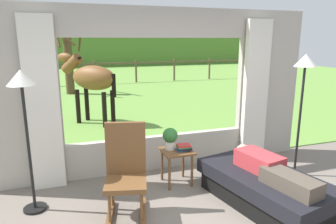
# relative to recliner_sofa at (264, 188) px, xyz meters

# --- Properties ---
(back_wall_with_window) EXTENTS (5.20, 0.12, 2.55)m
(back_wall_with_window) POSITION_rel_recliner_sofa_xyz_m (-0.93, 1.55, 1.03)
(back_wall_with_window) COLOR #ADA599
(back_wall_with_window) RESTS_ON ground_plane
(curtain_panel_left) EXTENTS (0.44, 0.10, 2.40)m
(curtain_panel_left) POSITION_rel_recliner_sofa_xyz_m (-2.62, 1.41, 0.98)
(curtain_panel_left) COLOR silver
(curtain_panel_left) RESTS_ON ground_plane
(curtain_panel_right) EXTENTS (0.44, 0.10, 2.40)m
(curtain_panel_right) POSITION_rel_recliner_sofa_xyz_m (0.76, 1.41, 0.98)
(curtain_panel_right) COLOR silver
(curtain_panel_right) RESTS_ON ground_plane
(outdoor_pasture_lawn) EXTENTS (36.00, 21.68, 0.02)m
(outdoor_pasture_lawn) POSITION_rel_recliner_sofa_xyz_m (-0.93, 12.45, -0.21)
(outdoor_pasture_lawn) COLOR olive
(outdoor_pasture_lawn) RESTS_ON ground_plane
(distant_hill_ridge) EXTENTS (36.00, 2.00, 2.40)m
(distant_hill_ridge) POSITION_rel_recliner_sofa_xyz_m (-0.93, 22.29, 0.98)
(distant_hill_ridge) COLOR #4F7730
(distant_hill_ridge) RESTS_ON ground_plane
(recliner_sofa) EXTENTS (1.22, 1.85, 0.42)m
(recliner_sofa) POSITION_rel_recliner_sofa_xyz_m (0.00, 0.00, 0.00)
(recliner_sofa) COLOR black
(recliner_sofa) RESTS_ON ground_plane
(reclining_person) EXTENTS (0.45, 1.43, 0.22)m
(reclining_person) POSITION_rel_recliner_sofa_xyz_m (-0.00, -0.05, 0.30)
(reclining_person) COLOR #B23338
(reclining_person) RESTS_ON recliner_sofa
(rocking_chair) EXTENTS (0.61, 0.77, 1.12)m
(rocking_chair) POSITION_rel_recliner_sofa_xyz_m (-1.71, 0.37, 0.33)
(rocking_chair) COLOR brown
(rocking_chair) RESTS_ON ground_plane
(side_table) EXTENTS (0.44, 0.44, 0.52)m
(side_table) POSITION_rel_recliner_sofa_xyz_m (-0.86, 0.91, 0.21)
(side_table) COLOR brown
(side_table) RESTS_ON ground_plane
(potted_plant) EXTENTS (0.22, 0.22, 0.32)m
(potted_plant) POSITION_rel_recliner_sofa_xyz_m (-0.94, 0.97, 0.48)
(potted_plant) COLOR silver
(potted_plant) RESTS_ON side_table
(book_stack) EXTENTS (0.22, 0.17, 0.10)m
(book_stack) POSITION_rel_recliner_sofa_xyz_m (-0.77, 0.85, 0.35)
(book_stack) COLOR #23478C
(book_stack) RESTS_ON side_table
(floor_lamp_left) EXTENTS (0.32, 0.32, 1.75)m
(floor_lamp_left) POSITION_rel_recliner_sofa_xyz_m (-2.79, 0.81, 1.19)
(floor_lamp_left) COLOR black
(floor_lamp_left) RESTS_ON ground_plane
(floor_lamp_right) EXTENTS (0.32, 0.32, 1.87)m
(floor_lamp_right) POSITION_rel_recliner_sofa_xyz_m (1.00, 0.59, 1.29)
(floor_lamp_right) COLOR black
(floor_lamp_right) RESTS_ON ground_plane
(horse) EXTENTS (1.50, 1.56, 1.73)m
(horse) POSITION_rel_recliner_sofa_xyz_m (-1.69, 4.67, 0.94)
(horse) COLOR brown
(horse) RESTS_ON outdoor_pasture_lawn
(pasture_tree) EXTENTS (1.42, 1.43, 2.83)m
(pasture_tree) POSITION_rel_recliner_sofa_xyz_m (-2.11, 9.34, 1.19)
(pasture_tree) COLOR #4C3823
(pasture_tree) RESTS_ON outdoor_pasture_lawn
(pasture_fence_line) EXTENTS (16.10, 0.10, 1.10)m
(pasture_fence_line) POSITION_rel_recliner_sofa_xyz_m (-0.93, 11.79, 0.53)
(pasture_fence_line) COLOR brown
(pasture_fence_line) RESTS_ON outdoor_pasture_lawn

